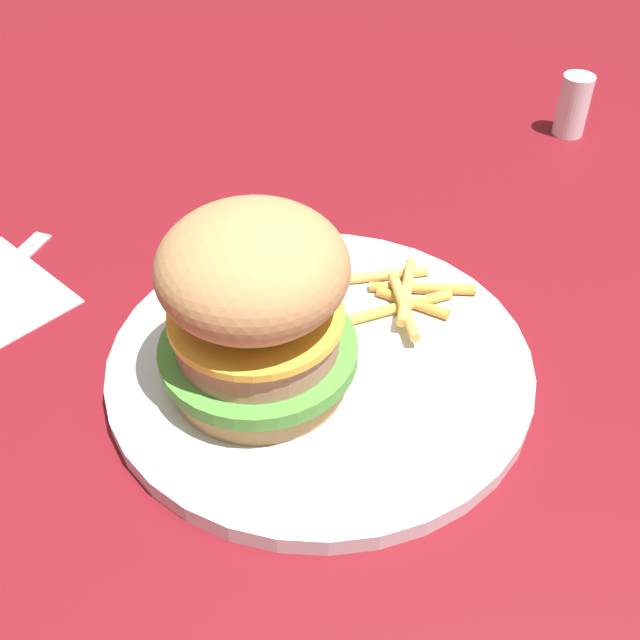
% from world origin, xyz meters
% --- Properties ---
extents(ground_plane, '(1.60, 1.60, 0.00)m').
position_xyz_m(ground_plane, '(0.00, 0.00, 0.00)').
color(ground_plane, maroon).
extents(plate, '(0.26, 0.26, 0.01)m').
position_xyz_m(plate, '(0.01, 0.01, 0.01)').
color(plate, silver).
rests_on(plate, ground_plane).
extents(sandwich, '(0.12, 0.12, 0.11)m').
position_xyz_m(sandwich, '(0.05, -0.00, 0.07)').
color(sandwich, tan).
rests_on(sandwich, plate).
extents(fries_pile, '(0.09, 0.08, 0.01)m').
position_xyz_m(fries_pile, '(-0.07, 0.02, 0.02)').
color(fries_pile, gold).
rests_on(fries_pile, plate).
extents(salt_shaker, '(0.03, 0.03, 0.06)m').
position_xyz_m(salt_shaker, '(-0.37, -0.03, 0.03)').
color(salt_shaker, white).
rests_on(salt_shaker, ground_plane).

